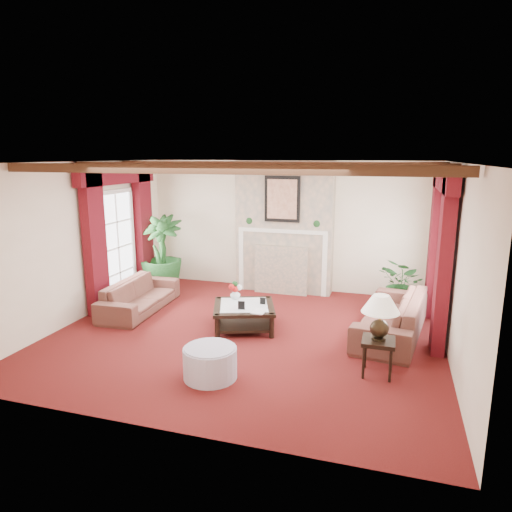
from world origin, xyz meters
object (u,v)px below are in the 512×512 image
(sofa_right, at_px, (392,309))
(coffee_table, at_px, (244,317))
(side_table, at_px, (378,357))
(ottoman, at_px, (210,363))
(potted_palm, at_px, (162,269))
(sofa_left, at_px, (139,291))

(sofa_right, height_order, coffee_table, sofa_right)
(sofa_right, distance_m, side_table, 1.48)
(ottoman, bearing_deg, sofa_right, 44.51)
(potted_palm, bearing_deg, sofa_left, -79.58)
(sofa_right, bearing_deg, side_table, 2.40)
(side_table, height_order, ottoman, side_table)
(sofa_right, relative_size, side_table, 4.70)
(sofa_left, height_order, sofa_right, sofa_right)
(coffee_table, relative_size, ottoman, 1.41)
(sofa_left, distance_m, coffee_table, 2.15)
(sofa_left, bearing_deg, sofa_right, -91.08)
(sofa_right, height_order, potted_palm, potted_palm)
(sofa_right, bearing_deg, potted_palm, -95.81)
(sofa_left, relative_size, sofa_right, 0.85)
(sofa_left, xyz_separation_m, sofa_right, (4.45, 0.12, 0.06))
(sofa_left, relative_size, ottoman, 2.81)
(sofa_left, height_order, side_table, sofa_left)
(coffee_table, distance_m, side_table, 2.41)
(sofa_left, relative_size, coffee_table, 1.99)
(coffee_table, distance_m, ottoman, 1.76)
(coffee_table, xyz_separation_m, ottoman, (0.12, -1.76, 0.00))
(potted_palm, height_order, coffee_table, potted_palm)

